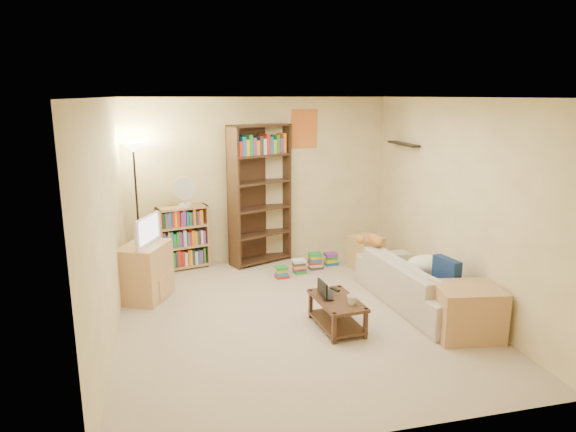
{
  "coord_description": "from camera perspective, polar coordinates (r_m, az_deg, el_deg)",
  "views": [
    {
      "loc": [
        -1.4,
        -5.43,
        2.52
      ],
      "look_at": [
        0.07,
        0.64,
        1.05
      ],
      "focal_mm": 32.0,
      "sensor_mm": 36.0,
      "label": 1
    }
  ],
  "objects": [
    {
      "name": "tv_remote",
      "position": [
        5.98,
        5.23,
        -8.11
      ],
      "size": [
        0.09,
        0.14,
        0.02
      ],
      "primitive_type": "cube",
      "rotation": [
        0.0,
        0.0,
        0.39
      ],
      "color": "black",
      "rests_on": "coffee_table"
    },
    {
      "name": "end_cabinet",
      "position": [
        5.87,
        19.26,
        -10.0
      ],
      "size": [
        0.75,
        0.66,
        0.56
      ],
      "primitive_type": "cube",
      "rotation": [
        0.0,
        0.0,
        -0.17
      ],
      "color": "tan",
      "rests_on": "ground"
    },
    {
      "name": "tabby_cat",
      "position": [
        6.93,
        9.38,
        -2.62
      ],
      "size": [
        0.45,
        0.18,
        0.16
      ],
      "color": "orange",
      "rests_on": "sofa"
    },
    {
      "name": "sofa",
      "position": [
        6.54,
        14.24,
        -7.17
      ],
      "size": [
        2.06,
        1.03,
        0.57
      ],
      "primitive_type": "imported",
      "rotation": [
        0.0,
        0.0,
        1.64
      ],
      "color": "#BFB19F",
      "rests_on": "ground"
    },
    {
      "name": "cream_blanket",
      "position": [
        6.58,
        15.18,
        -5.21
      ],
      "size": [
        0.53,
        0.38,
        0.23
      ],
      "primitive_type": "ellipsoid",
      "color": "white",
      "rests_on": "sofa"
    },
    {
      "name": "floor_lamp",
      "position": [
        7.42,
        -16.68,
        4.9
      ],
      "size": [
        0.32,
        0.32,
        1.9
      ],
      "color": "black",
      "rests_on": "ground"
    },
    {
      "name": "desk_fan",
      "position": [
        7.56,
        -11.42,
        2.72
      ],
      "size": [
        0.33,
        0.19,
        0.45
      ],
      "color": "silver",
      "rests_on": "short_bookshelf"
    },
    {
      "name": "book_stacks",
      "position": [
        7.58,
        2.28,
        -5.35
      ],
      "size": [
        1.05,
        0.53,
        0.24
      ],
      "color": "red",
      "rests_on": "ground"
    },
    {
      "name": "tv_stand",
      "position": [
        6.74,
        -15.54,
        -5.99
      ],
      "size": [
        0.7,
        0.8,
        0.71
      ],
      "primitive_type": "cube",
      "rotation": [
        0.0,
        0.0,
        -0.42
      ],
      "color": "tan",
      "rests_on": "ground"
    },
    {
      "name": "mug",
      "position": [
        5.59,
        7.11,
        -9.24
      ],
      "size": [
        0.16,
        0.16,
        0.1
      ],
      "primitive_type": "imported",
      "rotation": [
        0.0,
        0.0,
        -0.23
      ],
      "color": "silver",
      "rests_on": "coffee_table"
    },
    {
      "name": "coffee_table",
      "position": [
        5.78,
        5.45,
        -10.4
      ],
      "size": [
        0.49,
        0.8,
        0.34
      ],
      "rotation": [
        0.0,
        0.0,
        0.09
      ],
      "color": "#48271B",
      "rests_on": "ground"
    },
    {
      "name": "laptop",
      "position": [
        5.8,
        4.86,
        -8.75
      ],
      "size": [
        0.39,
        0.33,
        0.02
      ],
      "primitive_type": "imported",
      "rotation": [
        0.0,
        0.0,
        1.34
      ],
      "color": "black",
      "rests_on": "coffee_table"
    },
    {
      "name": "laptop_screen",
      "position": [
        5.73,
        3.85,
        -8.06
      ],
      "size": [
        0.03,
        0.26,
        0.17
      ],
      "primitive_type": "cube",
      "rotation": [
        0.0,
        0.0,
        0.09
      ],
      "color": "white",
      "rests_on": "laptop"
    },
    {
      "name": "television",
      "position": [
        6.59,
        -15.83,
        -1.55
      ],
      "size": [
        0.7,
        0.56,
        0.37
      ],
      "primitive_type": "imported",
      "rotation": [
        0.0,
        0.0,
        1.15
      ],
      "color": "black",
      "rests_on": "tv_stand"
    },
    {
      "name": "side_table",
      "position": [
        7.74,
        8.59,
        -4.02
      ],
      "size": [
        0.53,
        0.53,
        0.49
      ],
      "primitive_type": "cube",
      "rotation": [
        0.0,
        0.0,
        0.31
      ],
      "color": "tan",
      "rests_on": "ground"
    },
    {
      "name": "tall_bookshelf",
      "position": [
        7.73,
        -3.14,
        2.76
      ],
      "size": [
        1.0,
        0.66,
        2.11
      ],
      "rotation": [
        0.0,
        0.0,
        0.4
      ],
      "color": "#3E2818",
      "rests_on": "ground"
    },
    {
      "name": "navy_pillow",
      "position": [
        6.17,
        17.19,
        -6.03
      ],
      "size": [
        0.17,
        0.39,
        0.34
      ],
      "primitive_type": "cube",
      "rotation": [
        0.0,
        0.0,
        1.74
      ],
      "color": "navy",
      "rests_on": "sofa"
    },
    {
      "name": "short_bookshelf",
      "position": [
        7.76,
        -11.59,
        -2.35
      ],
      "size": [
        0.78,
        0.46,
        0.94
      ],
      "rotation": [
        0.0,
        0.0,
        0.25
      ],
      "color": "tan",
      "rests_on": "ground"
    },
    {
      "name": "room",
      "position": [
        5.68,
        0.83,
        4.15
      ],
      "size": [
        4.5,
        4.54,
        2.52
      ],
      "color": "#BDA98D",
      "rests_on": "ground"
    }
  ]
}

